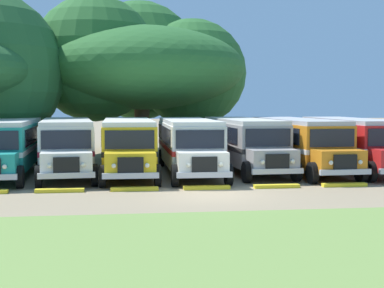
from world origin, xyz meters
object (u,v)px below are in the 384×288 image
parked_bus_slot_2 (128,143)px  broad_shade_tree (141,66)px  parked_bus_slot_5 (299,142)px  parked_bus_slot_3 (189,143)px  parked_bus_slot_1 (67,143)px  parked_bus_slot_0 (8,144)px  parked_bus_slot_4 (244,141)px  parked_bus_slot_6 (352,141)px

parked_bus_slot_2 → broad_shade_tree: 12.94m
parked_bus_slot_5 → parked_bus_slot_3: bearing=-91.3°
parked_bus_slot_2 → parked_bus_slot_5: same height
parked_bus_slot_1 → parked_bus_slot_2: bearing=78.0°
parked_bus_slot_0 → parked_bus_slot_2: same height
parked_bus_slot_1 → broad_shade_tree: (4.37, 11.53, 4.81)m
parked_bus_slot_4 → parked_bus_slot_5: same height
parked_bus_slot_3 → broad_shade_tree: (-1.97, 12.10, 4.81)m
parked_bus_slot_1 → parked_bus_slot_3: 6.37m
parked_bus_slot_1 → parked_bus_slot_5: size_ratio=1.00×
parked_bus_slot_0 → parked_bus_slot_6: size_ratio=1.00×
parked_bus_slot_6 → broad_shade_tree: broad_shade_tree is taller
parked_bus_slot_1 → parked_bus_slot_6: size_ratio=1.01×
parked_bus_slot_2 → broad_shade_tree: broad_shade_tree is taller
parked_bus_slot_5 → parked_bus_slot_6: bearing=87.7°
parked_bus_slot_0 → parked_bus_slot_2: size_ratio=1.00×
parked_bus_slot_1 → parked_bus_slot_6: (15.44, -0.37, 0.00)m
parked_bus_slot_0 → parked_bus_slot_1: (2.94, 0.18, 0.00)m
parked_bus_slot_1 → parked_bus_slot_3: (6.34, -0.56, 0.00)m
parked_bus_slot_1 → parked_bus_slot_6: bearing=84.1°
parked_bus_slot_4 → parked_bus_slot_1: bearing=-90.6°
parked_bus_slot_3 → parked_bus_slot_5: same height
parked_bus_slot_3 → broad_shade_tree: bearing=-170.3°
parked_bus_slot_3 → broad_shade_tree: size_ratio=0.66×
parked_bus_slot_2 → parked_bus_slot_4: (6.34, 0.71, 0.00)m
parked_bus_slot_0 → parked_bus_slot_2: (6.11, -0.23, 0.00)m
parked_bus_slot_4 → parked_bus_slot_3: bearing=-77.2°
parked_bus_slot_5 → broad_shade_tree: (-8.00, 11.93, 4.81)m
parked_bus_slot_3 → parked_bus_slot_4: bearing=105.7°
parked_bus_slot_6 → broad_shade_tree: bearing=-137.3°
parked_bus_slot_0 → parked_bus_slot_4: size_ratio=1.00×
parked_bus_slot_0 → parked_bus_slot_1: same height
parked_bus_slot_3 → parked_bus_slot_5: bearing=92.1°
parked_bus_slot_5 → parked_bus_slot_6: 3.06m
parked_bus_slot_5 → parked_bus_slot_0: bearing=-93.6°
parked_bus_slot_3 → parked_bus_slot_4: 3.28m
parked_bus_slot_4 → parked_bus_slot_6: bearing=81.2°
parked_bus_slot_4 → parked_bus_slot_6: same height
parked_bus_slot_3 → parked_bus_slot_1: bearing=-94.6°
parked_bus_slot_4 → parked_bus_slot_5: bearing=74.0°
parked_bus_slot_2 → parked_bus_slot_4: 6.38m
parked_bus_slot_0 → parked_bus_slot_6: bearing=87.4°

